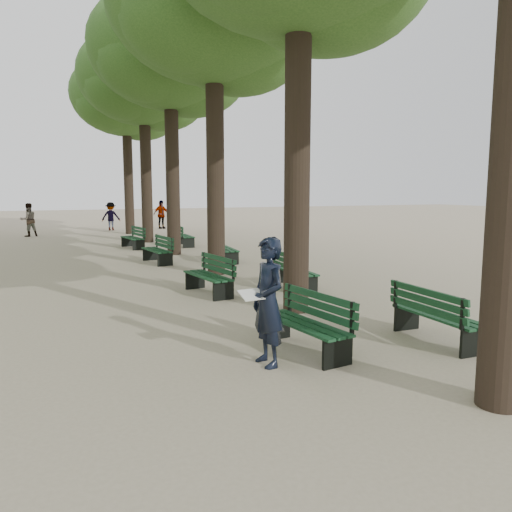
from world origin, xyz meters
name	(u,v)px	position (x,y,z in m)	size (l,w,h in m)	color
ground	(302,368)	(0.00, 0.00, 0.00)	(120.00, 120.00, 0.00)	tan
tree_central_2	(214,3)	(1.50, 8.00, 7.65)	(6.00, 6.00, 9.95)	#33261C
tree_central_3	(170,49)	(1.50, 13.00, 7.65)	(6.00, 6.00, 9.95)	#33261C
tree_central_4	(143,77)	(1.50, 18.00, 7.65)	(6.00, 6.00, 9.95)	#33261C
tree_central_5	(126,96)	(1.50, 23.00, 7.65)	(6.00, 6.00, 9.95)	#33261C
bench_left_0	(304,335)	(0.37, 0.60, 0.27)	(0.80, 1.86, 0.92)	black
bench_left_1	(208,283)	(0.37, 5.33, 0.27)	(0.80, 1.86, 0.92)	black
bench_left_2	(157,255)	(0.37, 10.91, 0.27)	(0.77, 1.85, 0.92)	black
bench_left_3	(133,242)	(0.37, 15.67, 0.27)	(0.81, 1.86, 0.92)	black
bench_right_0	(438,326)	(2.63, 0.17, 0.27)	(0.62, 1.82, 0.92)	black
bench_right_1	(295,277)	(2.63, 5.16, 0.27)	(0.70, 1.84, 0.92)	black
bench_right_2	(225,254)	(2.63, 10.30, 0.27)	(0.75, 1.85, 0.92)	black
bench_right_3	(184,240)	(2.63, 15.60, 0.27)	(0.63, 1.82, 0.92)	black
man_with_map	(268,302)	(-0.39, 0.32, 0.92)	(0.64, 0.76, 1.85)	black
pedestrian_a	(28,220)	(-3.77, 23.39, 0.89)	(0.87, 0.36, 1.79)	#262628
pedestrian_b	(111,216)	(0.83, 25.83, 0.87)	(1.12, 0.35, 1.73)	#262628
pedestrian_c	(161,214)	(3.97, 25.94, 0.91)	(1.07, 0.36, 1.82)	#262628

